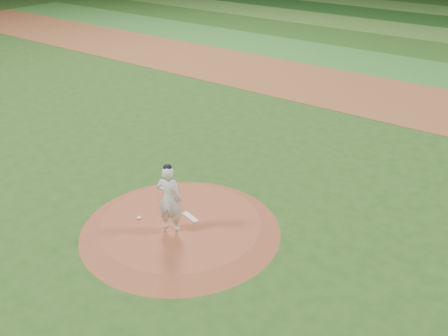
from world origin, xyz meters
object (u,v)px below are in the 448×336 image
object	(u,v)px
pitchers_mound	(181,226)
rosin_bag	(139,218)
pitching_rubber	(190,217)
pitcher_on_mound	(169,198)

from	to	relation	value
pitchers_mound	rosin_bag	size ratio (longest dim) A/B	43.45
pitchers_mound	pitching_rubber	bearing A→B (deg)	80.74
pitchers_mound	pitching_rubber	size ratio (longest dim) A/B	9.05
pitching_rubber	pitcher_on_mound	world-z (taller)	pitcher_on_mound
rosin_bag	pitchers_mound	bearing A→B (deg)	27.47
pitchers_mound	pitcher_on_mound	size ratio (longest dim) A/B	2.85
pitcher_on_mound	rosin_bag	bearing A→B (deg)	-170.76
rosin_bag	pitcher_on_mound	distance (m)	1.39
pitchers_mound	rosin_bag	distance (m)	1.19
pitching_rubber	rosin_bag	bearing A→B (deg)	-125.78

